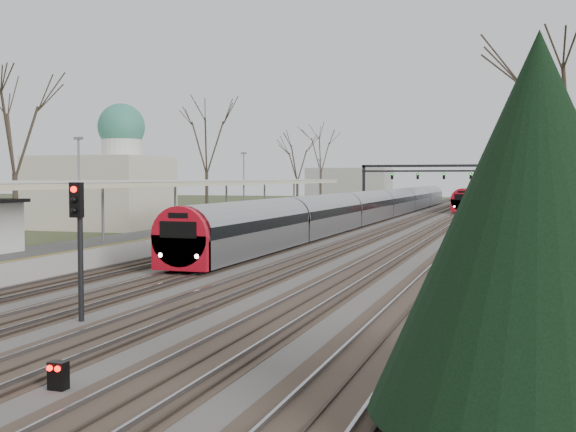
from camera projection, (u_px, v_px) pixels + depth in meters
The scene contains 15 objects.
ground at pixel (13, 358), 16.88m from camera, with size 300.00×300.00×0.00m, color #384223.
track_bed at pixel (402, 222), 68.97m from camera, with size 24.00×160.00×0.22m.
platform at pixel (244, 227), 55.25m from camera, with size 3.50×69.00×1.00m, color #9E9B93.
canopy at pixel (221, 182), 50.79m from camera, with size 4.10×50.00×3.11m.
dome_building at pixel (104, 184), 59.50m from camera, with size 10.00×8.00×10.30m.
signal_gantry at pixel (439, 173), 97.17m from camera, with size 21.00×0.59×6.08m.
evergreen_clump at pixel (562, 235), 11.86m from camera, with size 5.90×7.10×6.50m.
tree_west_near at pixel (14, 123), 40.45m from camera, with size 5.00×5.00×10.30m.
tree_west_far at pixel (206, 137), 67.29m from camera, with size 5.50×5.50×11.33m.
tree_east_near at pixel (573, 115), 26.72m from camera, with size 4.50×4.50×9.27m.
tree_east_far at pixel (564, 136), 51.98m from camera, with size 5.00×5.00×10.30m.
train_near at pixel (381, 205), 72.94m from camera, with size 2.62×90.21×3.05m.
train_far at pixel (478, 196), 111.24m from camera, with size 2.62×60.21×3.05m.
signal_post at pixel (79, 230), 20.55m from camera, with size 0.35×0.45×4.10m.
ground_signal at pixel (58, 379), 14.02m from camera, with size 0.35×0.33×0.61m.
Camera 1 is at (11.32, -13.84, 4.21)m, focal length 45.00 mm.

